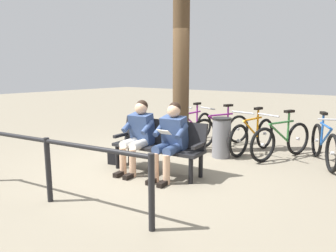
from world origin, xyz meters
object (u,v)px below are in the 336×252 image
object	(u,v)px
bicycle_black	(281,140)
bicycle_green	(193,127)
litter_bin	(221,138)
bicycle_red	(324,145)
bench	(160,142)
tree_trunk	(181,55)
handbag	(117,158)
bicycle_purple	(253,136)
person_reading	(171,137)
bicycle_orange	(221,130)
person_companion	(138,132)

from	to	relation	value
bicycle_black	bicycle_green	bearing A→B (deg)	-72.58
litter_bin	bicycle_red	world-z (taller)	bicycle_red
bench	bicycle_red	distance (m)	3.01
bicycle_red	bench	bearing A→B (deg)	-69.76
tree_trunk	handbag	bearing A→B (deg)	74.48
bicycle_black	bicycle_purple	bearing A→B (deg)	-76.11
person_reading	bicycle_black	distance (m)	2.44
handbag	bicycle_black	size ratio (longest dim) A/B	0.19
bench	tree_trunk	xyz separation A→B (m)	(0.48, -1.31, 1.48)
bicycle_red	bicycle_purple	xyz separation A→B (m)	(1.35, 0.01, 0.00)
handbag	tree_trunk	world-z (taller)	tree_trunk
person_reading	bicycle_black	world-z (taller)	person_reading
bicycle_black	bicycle_purple	world-z (taller)	same
person_reading	bicycle_green	xyz separation A→B (m)	(1.06, -2.33, -0.31)
bicycle_orange	bicycle_green	size ratio (longest dim) A/B	0.94
tree_trunk	litter_bin	distance (m)	1.83
litter_bin	bicycle_purple	distance (m)	0.79
bench	person_reading	world-z (taller)	person_reading
person_companion	bicycle_purple	world-z (taller)	person_companion
litter_bin	bicycle_green	distance (m)	1.39
bench	bicycle_purple	xyz separation A→B (m)	(-0.77, -2.12, -0.15)
person_companion	bicycle_red	distance (m)	3.38
litter_bin	bicycle_red	xyz separation A→B (m)	(-1.70, -0.72, -0.03)
person_companion	bicycle_purple	xyz separation A→B (m)	(-1.08, -2.31, -0.30)
bicycle_red	litter_bin	bearing A→B (deg)	-91.97
bicycle_purple	bicycle_green	xyz separation A→B (m)	(1.51, -0.07, 0.00)
person_reading	bicycle_orange	world-z (taller)	person_reading
bicycle_orange	tree_trunk	bearing A→B (deg)	-1.69
bicycle_red	bicycle_black	xyz separation A→B (m)	(0.74, 0.10, 0.00)
bench	person_companion	distance (m)	0.39
person_companion	bicycle_orange	size ratio (longest dim) A/B	0.76
bench	bicycle_green	size ratio (longest dim) A/B	0.97
bench	litter_bin	bearing A→B (deg)	-111.48
bench	bicycle_green	world-z (taller)	bicycle_green
bicycle_black	person_companion	bearing A→B (deg)	-15.61
bench	tree_trunk	world-z (taller)	tree_trunk
bicycle_red	bicycle_green	size ratio (longest dim) A/B	0.92
tree_trunk	bicycle_red	bearing A→B (deg)	-162.31
bench	person_reading	xyz separation A→B (m)	(-0.33, 0.14, 0.16)
bench	bicycle_orange	bearing A→B (deg)	-94.06
tree_trunk	bicycle_green	distance (m)	1.87
person_reading	bicycle_black	bearing A→B (deg)	-120.81
person_reading	handbag	distance (m)	1.33
bench	bicycle_black	xyz separation A→B (m)	(-1.39, -2.04, -0.15)
handbag	bicycle_red	distance (m)	3.79
tree_trunk	person_reading	bearing A→B (deg)	119.21
bench	person_reading	distance (m)	0.39
person_companion	litter_bin	distance (m)	1.78
person_reading	bicycle_red	world-z (taller)	person_reading
person_reading	bicycle_red	distance (m)	2.91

